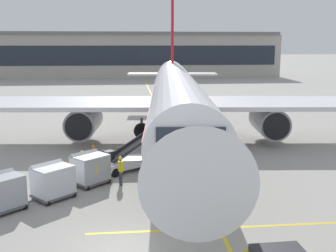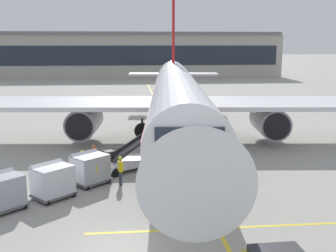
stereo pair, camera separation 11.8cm
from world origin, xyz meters
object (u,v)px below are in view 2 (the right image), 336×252
(ground_crew_marshaller, at_px, (120,169))
(safety_cone_engine_keepout, at_px, (94,147))
(belt_loader, at_px, (128,157))
(ground_crew_by_loader, at_px, (93,171))
(baggage_cart_second, at_px, (52,180))
(baggage_cart_third, at_px, (1,191))
(ground_crew_by_carts, at_px, (82,162))
(ground_crew_wingwalker, at_px, (73,166))
(baggage_cart_lead, at_px, (90,168))
(parked_airplane, at_px, (177,97))

(ground_crew_marshaller, xyz_separation_m, safety_cone_engine_keepout, (-2.22, 8.13, -0.69))
(safety_cone_engine_keepout, bearing_deg, belt_loader, -63.03)
(ground_crew_by_loader, bearing_deg, baggage_cart_second, -143.42)
(baggage_cart_third, height_order, safety_cone_engine_keepout, baggage_cart_third)
(ground_crew_by_carts, distance_m, ground_crew_wingwalker, 0.92)
(baggage_cart_second, bearing_deg, ground_crew_marshaller, 25.39)
(belt_loader, bearing_deg, ground_crew_wingwalker, -147.16)
(baggage_cart_lead, xyz_separation_m, ground_crew_by_carts, (-0.57, 1.28, -0.00))
(ground_crew_marshaller, bearing_deg, baggage_cart_second, -154.61)
(belt_loader, height_order, ground_crew_by_loader, belt_loader)
(baggage_cart_lead, bearing_deg, safety_cone_engine_keepout, 92.97)
(parked_airplane, distance_m, ground_crew_by_loader, 12.79)
(belt_loader, xyz_separation_m, ground_crew_by_loader, (-2.01, -3.18, 0.15))
(ground_crew_by_carts, distance_m, ground_crew_marshaller, 2.89)
(ground_crew_by_loader, height_order, safety_cone_engine_keepout, ground_crew_by_loader)
(baggage_cart_second, height_order, ground_crew_wingwalker, baggage_cart_second)
(ground_crew_by_loader, height_order, ground_crew_marshaller, same)
(baggage_cart_lead, distance_m, baggage_cart_second, 2.74)
(baggage_cart_lead, xyz_separation_m, ground_crew_wingwalker, (-1.04, 0.50, -0.00))
(ground_crew_wingwalker, bearing_deg, baggage_cart_lead, -25.56)
(belt_loader, distance_m, baggage_cart_second, 6.17)
(baggage_cart_second, bearing_deg, baggage_cart_lead, 48.88)
(belt_loader, distance_m, ground_crew_by_loader, 3.76)
(ground_crew_by_carts, distance_m, safety_cone_engine_keepout, 6.54)
(baggage_cart_third, distance_m, ground_crew_by_carts, 5.93)
(baggage_cart_lead, distance_m, ground_crew_marshaller, 1.85)
(baggage_cart_lead, relative_size, safety_cone_engine_keepout, 4.05)
(parked_airplane, height_order, ground_crew_wingwalker, parked_airplane)
(baggage_cart_second, xyz_separation_m, ground_crew_by_loader, (2.02, 1.50, -0.00))
(baggage_cart_second, bearing_deg, ground_crew_by_carts, 69.87)
(baggage_cart_lead, bearing_deg, ground_crew_by_loader, -68.62)
(ground_crew_by_loader, xyz_separation_m, ground_crew_by_carts, (-0.79, 1.85, 0.00))
(baggage_cart_lead, xyz_separation_m, baggage_cart_second, (-1.80, -2.06, 0.00))
(belt_loader, relative_size, baggage_cart_third, 2.01)
(baggage_cart_third, height_order, ground_crew_by_carts, baggage_cart_third)
(ground_crew_by_loader, height_order, ground_crew_by_carts, same)
(baggage_cart_third, bearing_deg, safety_cone_engine_keepout, 72.23)
(ground_crew_wingwalker, xyz_separation_m, safety_cone_engine_keepout, (0.64, 7.29, -0.69))
(baggage_cart_lead, bearing_deg, ground_crew_wingwalker, 154.44)
(baggage_cart_second, bearing_deg, ground_crew_by_loader, 36.58)
(ground_crew_marshaller, bearing_deg, ground_crew_wingwalker, 163.47)
(ground_crew_by_loader, bearing_deg, belt_loader, 57.69)
(ground_crew_by_loader, bearing_deg, safety_cone_engine_keepout, 94.28)
(parked_airplane, distance_m, belt_loader, 9.21)
(ground_crew_marshaller, distance_m, safety_cone_engine_keepout, 8.46)
(belt_loader, distance_m, ground_crew_wingwalker, 3.90)
(ground_crew_by_loader, relative_size, ground_crew_by_carts, 1.00)
(ground_crew_by_loader, distance_m, safety_cone_engine_keepout, 8.40)
(ground_crew_wingwalker, bearing_deg, safety_cone_engine_keepout, 84.98)
(ground_crew_by_loader, bearing_deg, ground_crew_wingwalker, 139.97)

